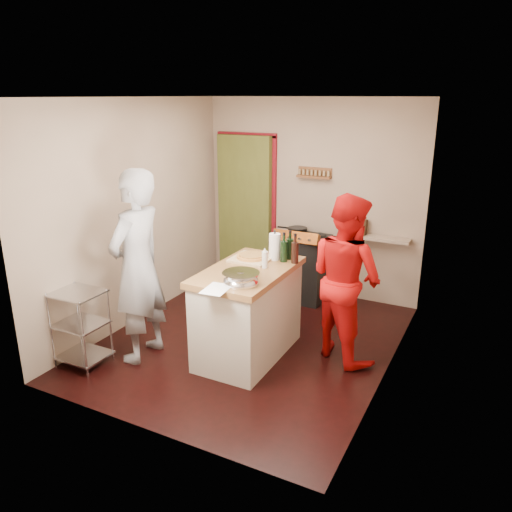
# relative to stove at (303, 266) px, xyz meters

# --- Properties ---
(floor) EXTENTS (3.50, 3.50, 0.00)m
(floor) POSITION_rel_stove_xyz_m (-0.05, -1.42, -0.45)
(floor) COLOR black
(floor) RESTS_ON ground
(back_wall) EXTENTS (3.00, 0.44, 2.60)m
(back_wall) POSITION_rel_stove_xyz_m (-0.69, 0.36, 0.68)
(back_wall) COLOR tan
(back_wall) RESTS_ON ground
(left_wall) EXTENTS (0.04, 3.50, 2.60)m
(left_wall) POSITION_rel_stove_xyz_m (-1.55, -1.42, 0.85)
(left_wall) COLOR tan
(left_wall) RESTS_ON ground
(right_wall) EXTENTS (0.04, 3.50, 2.60)m
(right_wall) POSITION_rel_stove_xyz_m (1.45, -1.42, 0.85)
(right_wall) COLOR tan
(right_wall) RESTS_ON ground
(ceiling) EXTENTS (3.00, 3.50, 0.02)m
(ceiling) POSITION_rel_stove_xyz_m (-0.05, -1.42, 2.16)
(ceiling) COLOR white
(ceiling) RESTS_ON back_wall
(stove) EXTENTS (0.60, 0.63, 1.00)m
(stove) POSITION_rel_stove_xyz_m (0.00, 0.00, 0.00)
(stove) COLOR black
(stove) RESTS_ON ground
(wire_shelving) EXTENTS (0.48, 0.40, 0.80)m
(wire_shelving) POSITION_rel_stove_xyz_m (-1.33, -2.62, -0.01)
(wire_shelving) COLOR silver
(wire_shelving) RESTS_ON ground
(island) EXTENTS (0.76, 1.41, 1.27)m
(island) POSITION_rel_stove_xyz_m (0.07, -1.68, 0.05)
(island) COLOR #B4AC99
(island) RESTS_ON ground
(person_stripe) EXTENTS (0.49, 0.73, 1.97)m
(person_stripe) POSITION_rel_stove_xyz_m (-0.90, -2.21, 0.53)
(person_stripe) COLOR #B5B5BA
(person_stripe) RESTS_ON ground
(person_red) EXTENTS (1.05, 0.99, 1.72)m
(person_red) POSITION_rel_stove_xyz_m (0.95, -1.24, 0.41)
(person_red) COLOR #BD0C0C
(person_red) RESTS_ON ground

